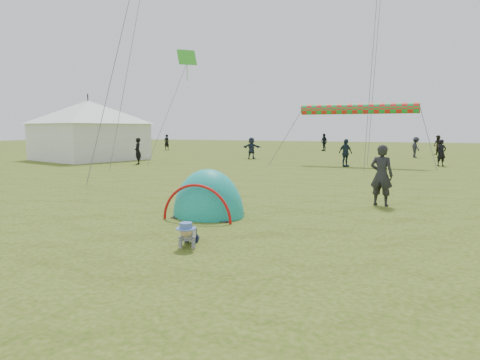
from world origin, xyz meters
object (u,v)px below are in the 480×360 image
at_px(event_marquee, 89,128).
at_px(standing_adult, 381,175).
at_px(popup_tent, 208,216).
at_px(crawling_toddler, 188,233).

bearing_deg(event_marquee, standing_adult, -12.97).
bearing_deg(popup_tent, event_marquee, 136.86).
xyz_separation_m(popup_tent, standing_adult, (3.92, 3.32, 0.89)).
distance_m(standing_adult, event_marquee, 23.98).
bearing_deg(popup_tent, crawling_toddler, -73.07).
distance_m(crawling_toddler, standing_adult, 6.74).
distance_m(crawling_toddler, event_marquee, 25.16).
height_order(crawling_toddler, standing_adult, standing_adult).
height_order(popup_tent, event_marquee, event_marquee).
height_order(crawling_toddler, event_marquee, event_marquee).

